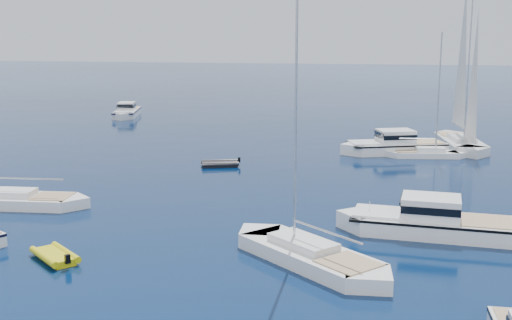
{
  "coord_description": "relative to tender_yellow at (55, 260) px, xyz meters",
  "views": [
    {
      "loc": [
        8.04,
        -22.49,
        11.77
      ],
      "look_at": [
        -0.35,
        24.28,
        2.2
      ],
      "focal_mm": 46.05,
      "sensor_mm": 36.0,
      "label": 1
    }
  ],
  "objects": [
    {
      "name": "motor_cruiser_centre",
      "position": [
        19.2,
        7.9,
        0.0
      ],
      "size": [
        11.25,
        4.41,
        2.88
      ],
      "primitive_type": null,
      "rotation": [
        0.0,
        0.0,
        1.47
      ],
      "color": "white",
      "rests_on": "ground"
    },
    {
      "name": "motor_cruiser_distant",
      "position": [
        17.94,
        33.28,
        0.0
      ],
      "size": [
        11.43,
        6.84,
        2.87
      ],
      "primitive_type": null,
      "rotation": [
        0.0,
        0.0,
        1.91
      ],
      "color": "white",
      "rests_on": "ground"
    },
    {
      "name": "motor_cruiser_horizon",
      "position": [
        -16.99,
        54.07,
        0.0
      ],
      "size": [
        4.74,
        9.68,
        2.44
      ],
      "primitive_type": null,
      "rotation": [
        0.0,
        0.0,
        3.35
      ],
      "color": "silver",
      "rests_on": "ground"
    },
    {
      "name": "sailboat_mid_r",
      "position": [
        12.97,
        1.93,
        0.0
      ],
      "size": [
        10.62,
        10.01,
        17.04
      ],
      "primitive_type": null,
      "rotation": [
        0.0,
        0.0,
        0.84
      ],
      "color": "white",
      "rests_on": "ground"
    },
    {
      "name": "sailboat_mid_l",
      "position": [
        -7.6,
        9.29,
        0.0
      ],
      "size": [
        11.12,
        3.58,
        16.09
      ],
      "primitive_type": null,
      "rotation": [
        0.0,
        0.0,
        1.64
      ],
      "color": "white",
      "rests_on": "ground"
    },
    {
      "name": "sailboat_centre",
      "position": [
        20.98,
        31.79,
        0.0
      ],
      "size": [
        8.29,
        3.12,
        11.88
      ],
      "primitive_type": null,
      "rotation": [
        0.0,
        0.0,
        4.84
      ],
      "color": "white",
      "rests_on": "ground"
    },
    {
      "name": "sailboat_sails_r",
      "position": [
        24.66,
        37.51,
        0.0
      ],
      "size": [
        4.97,
        13.23,
        18.98
      ],
      "primitive_type": null,
      "rotation": [
        0.0,
        0.0,
        3.27
      ],
      "color": "silver",
      "rests_on": "ground"
    },
    {
      "name": "tender_yellow",
      "position": [
        0.0,
        0.0,
        0.0
      ],
      "size": [
        3.7,
        3.56,
        0.95
      ],
      "primitive_type": null,
      "rotation": [
        0.0,
        0.0,
        0.85
      ],
      "color": "#D8CE0C",
      "rests_on": "ground"
    },
    {
      "name": "tender_grey_far",
      "position": [
        3.0,
        24.41,
        0.0
      ],
      "size": [
        3.79,
        2.83,
        0.95
      ],
      "primitive_type": null,
      "rotation": [
        0.0,
        0.0,
        1.89
      ],
      "color": "black",
      "rests_on": "ground"
    }
  ]
}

